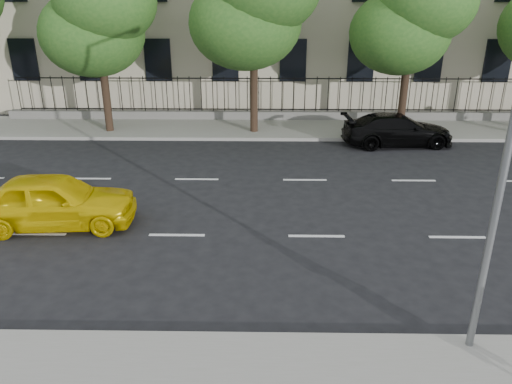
% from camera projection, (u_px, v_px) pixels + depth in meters
% --- Properties ---
extents(ground, '(120.00, 120.00, 0.00)m').
position_uv_depth(ground, '(326.00, 284.00, 11.92)').
color(ground, black).
rests_on(ground, ground).
extents(far_sidewalk, '(60.00, 4.00, 0.15)m').
position_uv_depth(far_sidewalk, '(294.00, 128.00, 24.84)').
color(far_sidewalk, gray).
rests_on(far_sidewalk, ground).
extents(lane_markings, '(49.60, 4.62, 0.01)m').
position_uv_depth(lane_markings, '(310.00, 204.00, 16.31)').
color(lane_markings, silver).
rests_on(lane_markings, ground).
extents(iron_fence, '(30.00, 0.50, 2.20)m').
position_uv_depth(iron_fence, '(293.00, 109.00, 26.19)').
color(iron_fence, slate).
rests_on(iron_fence, far_sidewalk).
extents(street_light, '(0.25, 3.32, 8.05)m').
position_uv_depth(street_light, '(506.00, 80.00, 8.29)').
color(street_light, slate).
rests_on(street_light, near_sidewalk).
extents(tree_b, '(5.53, 5.12, 8.97)m').
position_uv_depth(tree_b, '(98.00, 5.00, 22.19)').
color(tree_b, '#382619').
rests_on(tree_b, far_sidewalk).
extents(tree_d, '(5.34, 4.94, 8.84)m').
position_uv_depth(tree_d, '(413.00, 6.00, 21.98)').
color(tree_d, '#382619').
rests_on(tree_d, far_sidewalk).
extents(yellow_taxi, '(4.83, 2.25, 1.60)m').
position_uv_depth(yellow_taxi, '(54.00, 201.00, 14.58)').
color(yellow_taxi, '#DEBC05').
rests_on(yellow_taxi, ground).
extents(black_sedan, '(5.02, 2.36, 1.42)m').
position_uv_depth(black_sedan, '(397.00, 130.00, 22.22)').
color(black_sedan, black).
rests_on(black_sedan, ground).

